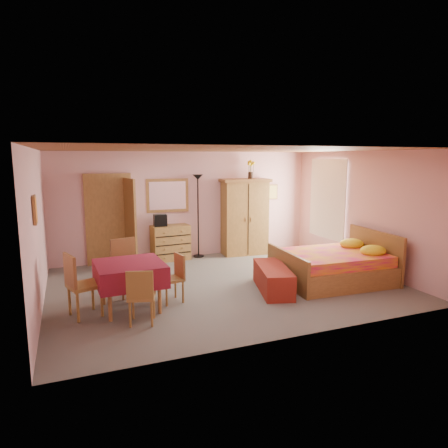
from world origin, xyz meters
name	(u,v)px	position (x,y,z in m)	size (l,w,h in m)	color
floor	(225,285)	(0.00, 0.00, 0.00)	(6.50, 6.50, 0.00)	slate
ceiling	(225,150)	(0.00, 0.00, 2.60)	(6.50, 6.50, 0.00)	brown
wall_back	(188,205)	(0.00, 2.50, 1.30)	(6.50, 0.10, 2.60)	#D2989A
wall_front	(294,245)	(0.00, -2.50, 1.30)	(6.50, 0.10, 2.60)	#D2989A
wall_left	(37,230)	(-3.25, 0.00, 1.30)	(0.10, 5.00, 2.60)	#D2989A
wall_right	(362,211)	(3.25, 0.00, 1.30)	(0.10, 5.00, 2.60)	#D2989A
doorway	(109,220)	(-1.90, 2.47, 1.02)	(1.06, 0.12, 2.15)	#9E6B35
window	(328,199)	(3.21, 1.20, 1.45)	(0.08, 1.40, 1.95)	white
picture_left	(35,210)	(-3.22, -0.60, 1.70)	(0.04, 0.32, 0.42)	orange
picture_back	(272,192)	(2.35, 2.47, 1.55)	(0.30, 0.04, 0.40)	#D8BF59
chest_of_drawers	(171,243)	(-0.51, 2.27, 0.42)	(0.90, 0.45, 0.85)	olive
wall_mirror	(167,195)	(-0.51, 2.48, 1.55)	(1.03, 0.05, 0.81)	white
stereo	(160,220)	(-0.75, 2.26, 0.99)	(0.30, 0.22, 0.28)	black
floor_lamp	(198,216)	(0.21, 2.32, 1.03)	(0.26, 0.26, 2.05)	black
wardrobe	(245,217)	(1.41, 2.18, 0.96)	(1.23, 0.63, 1.93)	olive
sunflower_vase	(251,169)	(1.58, 2.22, 2.16)	(0.19, 0.19, 0.47)	yellow
bed	(333,258)	(2.08, -0.58, 0.49)	(2.11, 1.66, 0.98)	#CF145A
bench	(273,279)	(0.70, -0.65, 0.23)	(0.51, 1.37, 0.46)	maroon
dining_table	(130,286)	(-1.90, -0.61, 0.39)	(1.06, 1.06, 0.78)	maroon
chair_south	(142,296)	(-1.83, -1.24, 0.43)	(0.39, 0.39, 0.85)	#A87638
chair_north	(128,268)	(-1.83, 0.08, 0.51)	(0.46, 0.46, 1.01)	#945D32
chair_west	(85,285)	(-2.60, -0.64, 0.51)	(0.46, 0.46, 1.01)	#AE7F3B
chair_east	(171,279)	(-1.21, -0.53, 0.41)	(0.37, 0.37, 0.82)	olive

